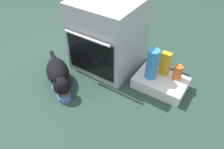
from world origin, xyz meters
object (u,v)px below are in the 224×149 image
object	(u,v)px
food_bowl	(64,97)
juice_carton	(165,64)
pantry_cabinet	(160,83)
sauce_jar	(178,72)
oven	(108,35)
cat	(58,74)
water_bottle	(152,64)

from	to	relation	value
food_bowl	juice_carton	size ratio (longest dim) A/B	0.51
pantry_cabinet	sauce_jar	world-z (taller)	sauce_jar
pantry_cabinet	food_bowl	distance (m)	0.91
oven	pantry_cabinet	size ratio (longest dim) A/B	1.50
cat	juice_carton	size ratio (longest dim) A/B	2.74
sauce_jar	pantry_cabinet	bearing A→B (deg)	-144.75
pantry_cabinet	sauce_jar	distance (m)	0.19
oven	cat	xyz separation A→B (m)	(-0.22, -0.53, -0.24)
pantry_cabinet	food_bowl	world-z (taller)	pantry_cabinet
food_bowl	cat	bearing A→B (deg)	144.18
juice_carton	sauce_jar	world-z (taller)	juice_carton
food_bowl	pantry_cabinet	bearing A→B (deg)	43.56
pantry_cabinet	sauce_jar	bearing A→B (deg)	35.25
cat	juice_carton	xyz separation A→B (m)	(0.83, 0.57, 0.11)
oven	cat	bearing A→B (deg)	-112.11
water_bottle	cat	bearing A→B (deg)	-148.23
oven	juice_carton	bearing A→B (deg)	3.56
water_bottle	food_bowl	bearing A→B (deg)	-133.26
pantry_cabinet	juice_carton	distance (m)	0.19
food_bowl	sauce_jar	bearing A→B (deg)	42.44
oven	cat	distance (m)	0.62
pantry_cabinet	juice_carton	xyz separation A→B (m)	(-0.01, 0.08, 0.17)
oven	food_bowl	size ratio (longest dim) A/B	5.90
pantry_cabinet	food_bowl	bearing A→B (deg)	-136.44
oven	sauce_jar	distance (m)	0.77
cat	pantry_cabinet	bearing A→B (deg)	66.13
pantry_cabinet	water_bottle	size ratio (longest dim) A/B	1.59
water_bottle	sauce_jar	world-z (taller)	water_bottle
oven	water_bottle	xyz separation A→B (m)	(0.53, -0.07, -0.10)
food_bowl	water_bottle	xyz separation A→B (m)	(0.56, 0.60, 0.23)
oven	food_bowl	xyz separation A→B (m)	(-0.03, -0.67, -0.33)
oven	juice_carton	world-z (taller)	oven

